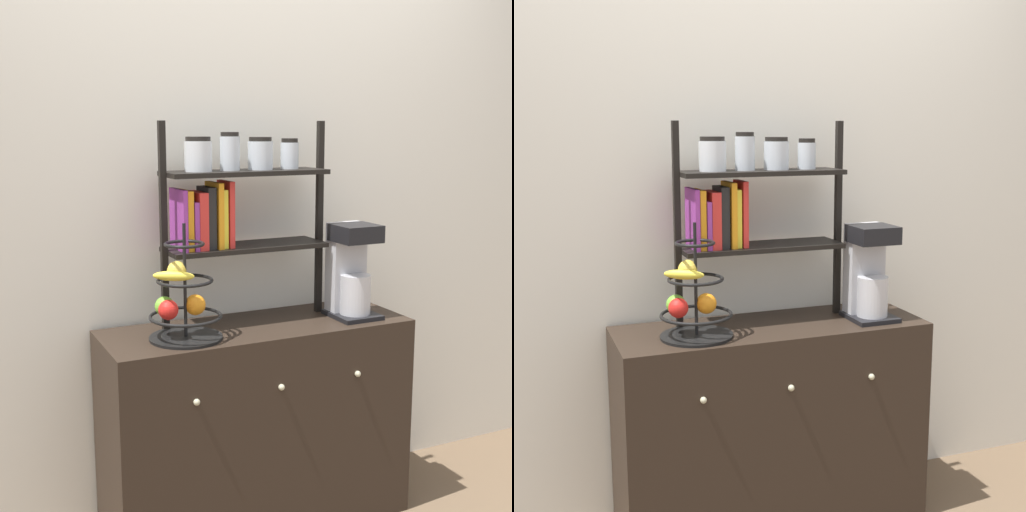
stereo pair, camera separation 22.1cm
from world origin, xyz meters
The scene contains 5 objects.
wall_back centered at (0.00, 0.45, 1.30)m, with size 7.00×0.05×2.60m, color silver.
sideboard centered at (0.00, 0.20, 0.41)m, with size 1.20×0.43×0.82m.
coffee_maker centered at (0.40, 0.17, 1.01)m, with size 0.17×0.20×0.38m.
fruit_stand centered at (-0.32, 0.16, 0.96)m, with size 0.27×0.27×0.42m.
shelf_hutch centered at (-0.09, 0.28, 1.30)m, with size 0.68×0.20×0.78m.
Camera 2 is at (-0.94, -2.28, 1.58)m, focal length 50.00 mm.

